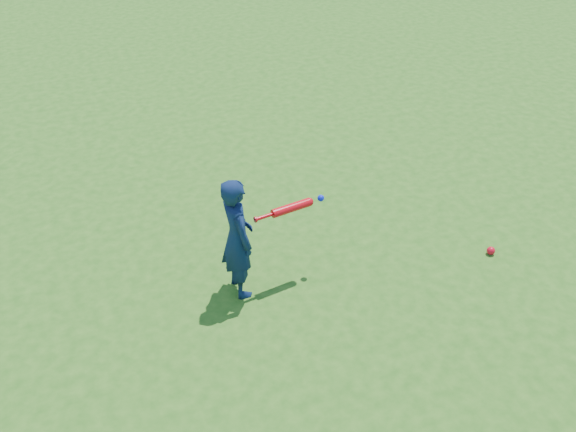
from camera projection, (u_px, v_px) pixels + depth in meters
name	position (u px, v px, depth m)	size (l,w,h in m)	color
ground	(219.00, 328.00, 5.40)	(80.00, 80.00, 0.00)	#275E16
child	(237.00, 238.00, 5.47)	(0.42, 0.28, 1.16)	#0D1D40
ground_ball_red	(491.00, 251.00, 6.19)	(0.08, 0.08, 0.08)	red
bat_swing	(294.00, 207.00, 5.57)	(0.69, 0.17, 0.08)	red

